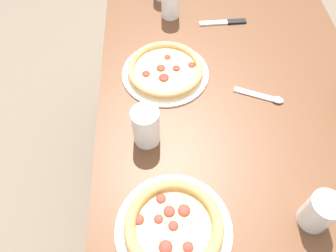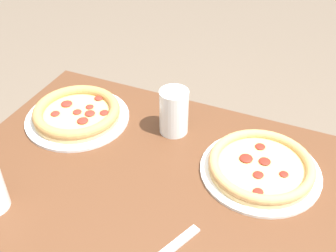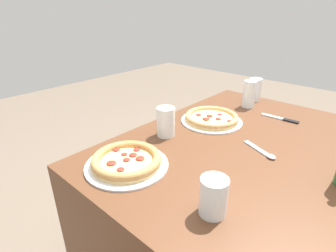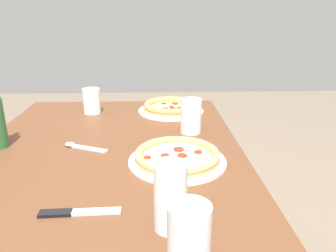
{
  "view_description": "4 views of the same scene",
  "coord_description": "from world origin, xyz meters",
  "views": [
    {
      "loc": [
        -0.7,
        0.26,
        1.59
      ],
      "look_at": [
        -0.15,
        0.23,
        0.79
      ],
      "focal_mm": 35.0,
      "sensor_mm": 36.0,
      "label": 1
    },
    {
      "loc": [
        0.19,
        -0.56,
        1.5
      ],
      "look_at": [
        -0.17,
        0.26,
        0.8
      ],
      "focal_mm": 45.0,
      "sensor_mm": 36.0,
      "label": 2
    },
    {
      "loc": [
        -0.94,
        -0.41,
        1.28
      ],
      "look_at": [
        -0.19,
        0.26,
        0.82
      ],
      "focal_mm": 28.0,
      "sensor_mm": 36.0,
      "label": 3
    },
    {
      "loc": [
        1.01,
        0.16,
        1.19
      ],
      "look_at": [
        -0.15,
        0.21,
        0.79
      ],
      "focal_mm": 35.0,
      "sensor_mm": 36.0,
      "label": 4
    }
  ],
  "objects": [
    {
      "name": "ground_plane",
      "position": [
        0.0,
        0.0,
        0.0
      ],
      "size": [
        8.0,
        8.0,
        0.0
      ],
      "primitive_type": "plane",
      "color": "#6B5B4C"
    },
    {
      "name": "table",
      "position": [
        0.0,
        0.0,
        0.38
      ],
      "size": [
        1.27,
        0.9,
        0.75
      ],
      "color": "#56331E",
      "rests_on": "ground_plane"
    },
    {
      "name": "pizza_veggie",
      "position": [
        0.1,
        0.23,
        0.77
      ],
      "size": [
        0.3,
        0.3,
        0.04
      ],
      "color": "white",
      "rests_on": "table"
    },
    {
      "name": "pizza_salami",
      "position": [
        -0.44,
        0.23,
        0.78
      ],
      "size": [
        0.3,
        0.3,
        0.04
      ],
      "color": "silver",
      "rests_on": "table"
    },
    {
      "name": "glass_water",
      "position": [
        0.42,
        0.19,
        0.82
      ],
      "size": [
        0.07,
        0.07,
        0.15
      ],
      "color": "white",
      "rests_on": "table"
    },
    {
      "name": "glass_orange_juice",
      "position": [
        -0.44,
        -0.13,
        0.8
      ],
      "size": [
        0.08,
        0.08,
        0.11
      ],
      "color": "white",
      "rests_on": "table"
    },
    {
      "name": "glass_cola",
      "position": [
        -0.17,
        0.3,
        0.81
      ],
      "size": [
        0.08,
        0.08,
        0.13
      ],
      "color": "white",
      "rests_on": "table"
    },
    {
      "name": "knife",
      "position": [
        0.36,
        -0.02,
        0.76
      ],
      "size": [
        0.03,
        0.19,
        0.01
      ],
      "color": "black",
      "rests_on": "table"
    },
    {
      "name": "spoon",
      "position": [
        -0.03,
        -0.1,
        0.76
      ],
      "size": [
        0.09,
        0.16,
        0.01
      ],
      "color": "silver",
      "rests_on": "table"
    }
  ]
}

